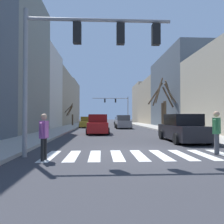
% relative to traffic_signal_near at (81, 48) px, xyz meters
% --- Properties ---
extents(ground_plane, '(240.00, 240.00, 0.00)m').
position_rel_traffic_signal_near_xyz_m(ground_plane, '(2.35, 0.90, -4.32)').
color(ground_plane, '#38383D').
extents(building_row_left, '(6.00, 58.12, 13.55)m').
position_rel_traffic_signal_near_xyz_m(building_row_left, '(-8.30, 21.95, 1.56)').
color(building_row_left, '#515B66').
rests_on(building_row_left, ground_plane).
extents(building_row_right, '(6.00, 60.86, 12.93)m').
position_rel_traffic_signal_near_xyz_m(building_row_right, '(13.00, 24.64, 0.94)').
color(building_row_right, '#515B66').
rests_on(building_row_right, ground_plane).
extents(crosswalk_stripes, '(7.65, 2.60, 0.01)m').
position_rel_traffic_signal_near_xyz_m(crosswalk_stripes, '(2.35, 0.18, -4.32)').
color(crosswalk_stripes, white).
rests_on(crosswalk_stripes, ground_plane).
extents(traffic_signal_near, '(5.89, 0.28, 5.87)m').
position_rel_traffic_signal_near_xyz_m(traffic_signal_near, '(0.00, 0.00, 0.00)').
color(traffic_signal_near, gray).
rests_on(traffic_signal_near, ground_plane).
extents(traffic_signal_far, '(8.19, 0.28, 6.19)m').
position_rel_traffic_signal_near_xyz_m(traffic_signal_far, '(4.44, 40.67, 0.24)').
color(traffic_signal_far, gray).
rests_on(traffic_signal_far, ground_plane).
extents(car_parked_right_near, '(2.05, 4.79, 1.80)m').
position_rel_traffic_signal_near_xyz_m(car_parked_right_near, '(0.51, 11.76, -3.49)').
color(car_parked_right_near, red).
rests_on(car_parked_right_near, ground_plane).
extents(car_parked_right_far, '(2.10, 4.68, 1.80)m').
position_rel_traffic_signal_near_xyz_m(car_parked_right_far, '(3.76, 20.94, -3.49)').
color(car_parked_right_far, gray).
rests_on(car_parked_right_far, ground_plane).
extents(car_at_intersection, '(2.02, 4.57, 1.60)m').
position_rel_traffic_signal_near_xyz_m(car_at_intersection, '(-1.30, 23.53, -3.57)').
color(car_at_intersection, '#A38423').
rests_on(car_at_intersection, ground_plane).
extents(car_parked_right_mid, '(2.18, 4.65, 1.54)m').
position_rel_traffic_signal_near_xyz_m(car_parked_right_mid, '(4.49, 34.18, -3.60)').
color(car_parked_right_mid, gray).
rests_on(car_parked_right_mid, ground_plane).
extents(car_parked_left_near, '(2.10, 4.87, 1.74)m').
position_rel_traffic_signal_near_xyz_m(car_parked_left_near, '(5.97, 4.93, -3.51)').
color(car_parked_left_near, black).
rests_on(car_parked_left_near, ground_plane).
extents(pedestrian_waiting_at_curb, '(0.58, 0.65, 1.81)m').
position_rel_traffic_signal_near_xyz_m(pedestrian_waiting_at_curb, '(5.63, 0.20, -3.25)').
color(pedestrian_waiting_at_curb, '#4C4C51').
rests_on(pedestrian_waiting_at_curb, ground_plane).
extents(pedestrian_on_left_sidewalk, '(0.26, 0.73, 1.69)m').
position_rel_traffic_signal_near_xyz_m(pedestrian_on_left_sidewalk, '(-1.26, -0.71, -3.33)').
color(pedestrian_on_left_sidewalk, black).
rests_on(pedestrian_on_left_sidewalk, ground_plane).
extents(street_tree_right_far, '(3.67, 3.09, 6.22)m').
position_rel_traffic_signal_near_xyz_m(street_tree_right_far, '(8.14, 17.39, -1.34)').
color(street_tree_right_far, '#473828').
rests_on(street_tree_right_far, sidewalk_right).
extents(street_tree_left_near, '(2.01, 2.85, 6.12)m').
position_rel_traffic_signal_near_xyz_m(street_tree_left_near, '(9.13, 18.69, -1.49)').
color(street_tree_left_near, brown).
rests_on(street_tree_left_near, sidewalk_right).
extents(street_tree_left_mid, '(1.98, 1.17, 3.74)m').
position_rel_traffic_signal_near_xyz_m(street_tree_left_mid, '(-4.33, 28.30, -2.42)').
color(street_tree_left_mid, brown).
rests_on(street_tree_left_mid, sidewalk_left).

